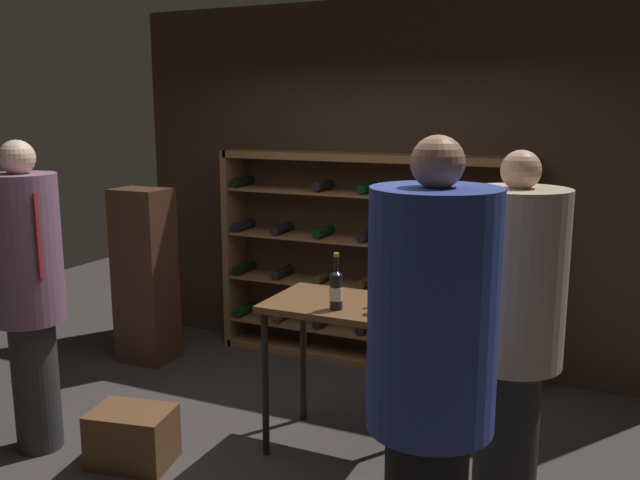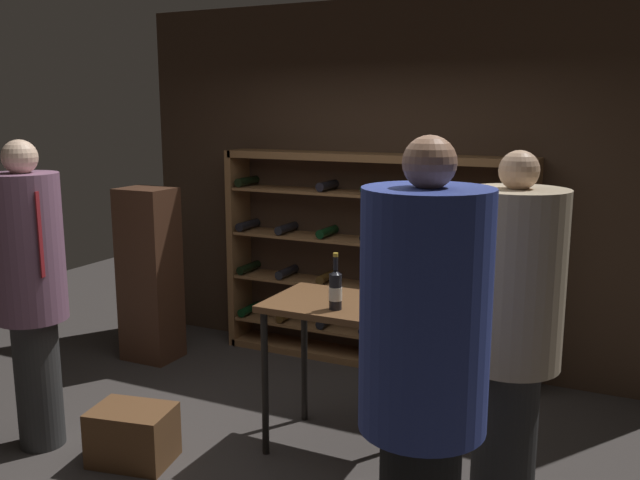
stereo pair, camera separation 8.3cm
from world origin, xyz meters
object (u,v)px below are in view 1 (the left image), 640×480
Objects in this scene: wine_rack at (366,262)px; wine_bottle_green_slim at (394,280)px; wine_bottle_amber_reserve at (336,289)px; person_guest_blue_shirt at (431,369)px; tasting_table at (343,323)px; person_host_in_suit at (513,320)px; display_cabinet at (145,276)px; person_bystander_red_print at (28,283)px; wine_glass_stemmed_right at (375,295)px; wine_crate at (132,437)px.

wine_rack is 1.55m from wine_bottle_green_slim.
person_guest_blue_shirt is at bearing -51.00° from wine_bottle_amber_reserve.
person_guest_blue_shirt is at bearing -54.08° from tasting_table.
person_guest_blue_shirt is 6.00× the size of wine_bottle_amber_reserve.
person_host_in_suit reaches higher than display_cabinet.
person_bystander_red_print reaches higher than person_host_in_suit.
wine_bottle_amber_reserve is 2.29× the size of wine_glass_stemmed_right.
wine_glass_stemmed_right is (2.02, 0.64, -0.00)m from person_bystander_red_print.
wine_rack is 2.38m from wine_crate.
wine_rack reaches higher than wine_crate.
wine_crate is at bearing -54.46° from display_cabinet.
wine_bottle_amber_reserve is 0.38m from wine_bottle_green_slim.
display_cabinet reaches higher than wine_bottle_amber_reserve.
wine_bottle_green_slim is (-0.76, 0.36, 0.05)m from person_host_in_suit.
person_host_in_suit is 2.36m from wine_crate.
person_host_in_suit is 4.93× the size of wine_bottle_green_slim.
display_cabinet is at bearing 125.54° from wine_crate.
wine_rack is 1.52m from tasting_table.
wine_bottle_amber_reserve is (0.43, -1.62, 0.22)m from wine_rack.
person_host_in_suit reaches higher than wine_bottle_amber_reserve.
wine_glass_stemmed_right is (1.35, 0.55, 0.91)m from wine_crate.
person_host_in_suit is at bearing -13.77° from tasting_table.
display_cabinet is (-3.18, 1.02, -0.32)m from person_host_in_suit.
person_bystander_red_print is 1.14m from wine_crate.
person_guest_blue_shirt is 1.04× the size of person_bystander_red_print.
person_guest_blue_shirt reaches higher than person_bystander_red_print.
wine_bottle_green_slim reaches higher than wine_crate.
wine_bottle_amber_reserve is (2.15, -0.92, 0.35)m from display_cabinet.
wine_bottle_green_slim is at bearing 83.45° from wine_glass_stemmed_right.
display_cabinet is 4.36× the size of wine_bottle_amber_reserve.
wine_bottle_green_slim is 2.64× the size of wine_glass_stemmed_right.
tasting_table is at bearing -84.23° from person_host_in_suit.
wine_bottle_amber_reserve is 0.87× the size of wine_bottle_green_slim.
wine_rack is 1.87m from display_cabinet.
display_cabinet is at bearing 145.93° from person_guest_blue_shirt.
person_bystander_red_print reaches higher than wine_glass_stemmed_right.
wine_bottle_green_slim is (0.70, -1.36, 0.24)m from wine_rack.
wine_bottle_green_slim is at bearing 93.27° from person_bystander_red_print.
person_bystander_red_print is 2.24m from wine_bottle_green_slim.
wine_crate is (-1.97, 0.52, -0.95)m from person_guest_blue_shirt.
display_cabinet reaches higher than wine_crate.
tasting_table is 2.47× the size of wine_bottle_green_slim.
wine_rack is at bearing 105.56° from tasting_table.
wine_bottle_green_slim is at bearing 19.93° from tasting_table.
wine_rack is 5.46× the size of wine_crate.
person_bystander_red_print is 1.89m from wine_bottle_amber_reserve.
wine_bottle_amber_reserve is (1.11, 0.54, 0.92)m from wine_crate.
wine_rack is at bearing 128.81° from person_bystander_red_print.
wine_bottle_amber_reserve is at bearing 89.21° from person_bystander_red_print.
wine_bottle_amber_reserve is (-0.86, 1.07, -0.04)m from person_guest_blue_shirt.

